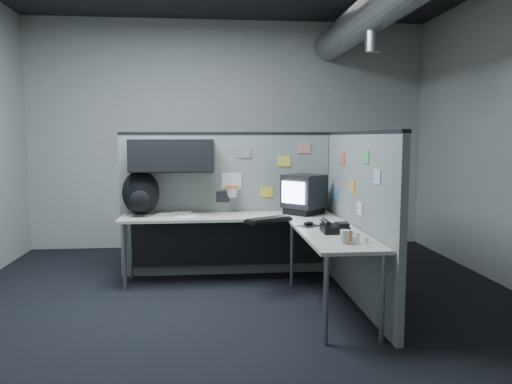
{
  "coord_description": "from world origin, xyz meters",
  "views": [
    {
      "loc": [
        -0.32,
        -4.36,
        1.57
      ],
      "look_at": [
        0.14,
        0.35,
        1.05
      ],
      "focal_mm": 35.0,
      "sensor_mm": 36.0,
      "label": 1
    }
  ],
  "objects": [
    {
      "name": "room",
      "position": [
        0.56,
        0.0,
        2.1
      ],
      "size": [
        5.62,
        5.62,
        3.22
      ],
      "color": "black",
      "rests_on": "ground"
    },
    {
      "name": "partition_back",
      "position": [
        -0.25,
        1.23,
        1.0
      ],
      "size": [
        2.44,
        0.42,
        1.63
      ],
      "color": "slate",
      "rests_on": "ground"
    },
    {
      "name": "partition_right",
      "position": [
        1.1,
        0.22,
        0.82
      ],
      "size": [
        0.07,
        2.23,
        1.63
      ],
      "color": "slate",
      "rests_on": "ground"
    },
    {
      "name": "desk",
      "position": [
        0.15,
        0.7,
        0.61
      ],
      "size": [
        2.31,
        2.11,
        0.73
      ],
      "color": "#B7B4A6",
      "rests_on": "ground"
    },
    {
      "name": "monitor",
      "position": [
        0.74,
        1.01,
        0.95
      ],
      "size": [
        0.54,
        0.54,
        0.43
      ],
      "rotation": [
        0.0,
        0.0,
        -0.03
      ],
      "color": "black",
      "rests_on": "desk"
    },
    {
      "name": "keyboard",
      "position": [
        0.28,
        0.53,
        0.75
      ],
      "size": [
        0.51,
        0.41,
        0.04
      ],
      "rotation": [
        0.0,
        0.0,
        -0.23
      ],
      "color": "black",
      "rests_on": "desk"
    },
    {
      "name": "mouse",
      "position": [
        0.63,
        0.26,
        0.75
      ],
      "size": [
        0.26,
        0.25,
        0.04
      ],
      "rotation": [
        0.0,
        0.0,
        -0.15
      ],
      "color": "black",
      "rests_on": "desk"
    },
    {
      "name": "phone",
      "position": [
        0.79,
        -0.08,
        0.77
      ],
      "size": [
        0.23,
        0.25,
        0.12
      ],
      "rotation": [
        0.0,
        0.0,
        -0.2
      ],
      "color": "black",
      "rests_on": "desk"
    },
    {
      "name": "bottles",
      "position": [
        0.86,
        -0.52,
        0.77
      ],
      "size": [
        0.16,
        0.17,
        0.09
      ],
      "rotation": [
        0.0,
        0.0,
        0.35
      ],
      "color": "silver",
      "rests_on": "desk"
    },
    {
      "name": "cup",
      "position": [
        0.76,
        -0.55,
        0.78
      ],
      "size": [
        0.1,
        0.1,
        0.11
      ],
      "primitive_type": "cylinder",
      "rotation": [
        0.0,
        0.0,
        -0.33
      ],
      "color": "beige",
      "rests_on": "desk"
    },
    {
      "name": "papers",
      "position": [
        -0.74,
        1.13,
        0.74
      ],
      "size": [
        0.75,
        0.55,
        0.01
      ],
      "rotation": [
        0.0,
        0.0,
        -0.2
      ],
      "color": "white",
      "rests_on": "desk"
    },
    {
      "name": "backpack",
      "position": [
        -1.04,
        1.08,
        0.97
      ],
      "size": [
        0.46,
        0.45,
        0.49
      ],
      "rotation": [
        0.0,
        0.0,
        -0.28
      ],
      "color": "black",
      "rests_on": "desk"
    }
  ]
}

